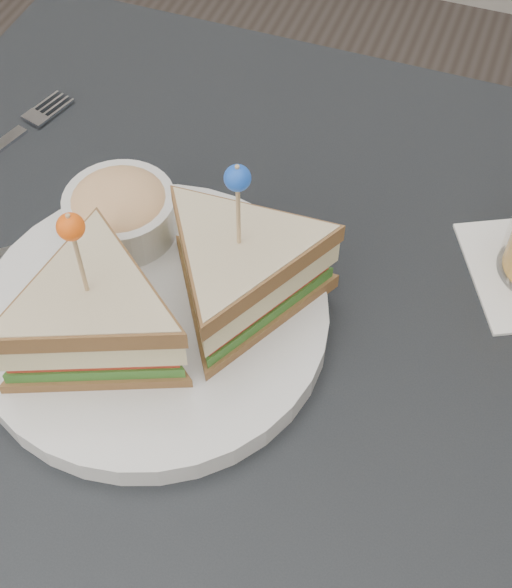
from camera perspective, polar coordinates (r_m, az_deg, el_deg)
The scene contains 4 objects.
table at distance 0.73m, azimuth -1.01°, elevation -6.46°, with size 0.80×0.80×0.75m.
plate_meal at distance 0.64m, azimuth -6.73°, elevation 0.23°, with size 0.34×0.32×0.17m.
cutlery_fork at distance 0.86m, azimuth -16.74°, elevation 10.41°, with size 0.07×0.17×0.01m.
cutlery_knife at distance 0.75m, azimuth -14.73°, elevation 3.21°, with size 0.18×0.15×0.01m.
Camera 1 is at (0.14, -0.35, 1.30)m, focal length 50.00 mm.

